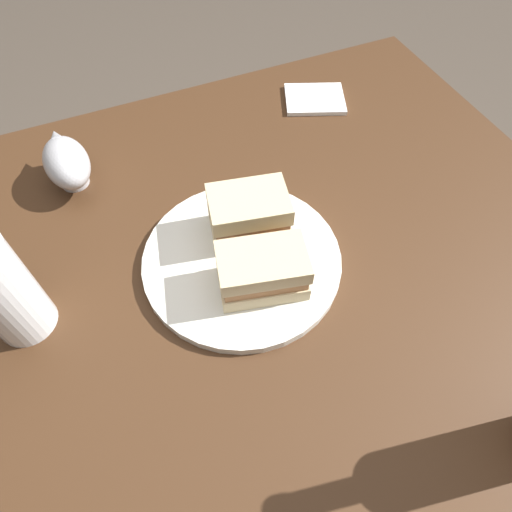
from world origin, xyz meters
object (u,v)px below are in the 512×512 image
object	(u,v)px
gravy_boat	(66,162)
napkin	(315,99)
sandwich_half_right	(250,214)
pint_glass	(5,295)
sandwich_half_left	(262,271)
plate	(242,260)

from	to	relation	value
gravy_boat	napkin	size ratio (longest dim) A/B	1.14
sandwich_half_right	napkin	xyz separation A→B (m)	(0.24, 0.25, -0.04)
pint_glass	gravy_boat	world-z (taller)	pint_glass
sandwich_half_left	sandwich_half_right	world-z (taller)	sandwich_half_right
plate	sandwich_half_right	distance (m)	0.07
gravy_boat	napkin	bearing A→B (deg)	4.45
sandwich_half_left	plate	bearing A→B (deg)	99.55
sandwich_half_left	pint_glass	world-z (taller)	pint_glass
plate	pint_glass	size ratio (longest dim) A/B	1.79
gravy_boat	napkin	xyz separation A→B (m)	(0.46, 0.04, -0.04)
sandwich_half_right	gravy_boat	world-z (taller)	sandwich_half_right
sandwich_half_left	sandwich_half_right	bearing A→B (deg)	76.78
pint_glass	gravy_boat	distance (m)	0.25
sandwich_half_right	napkin	distance (m)	0.35
gravy_boat	plate	bearing A→B (deg)	-53.34
gravy_boat	pint_glass	bearing A→B (deg)	-114.05
sandwich_half_right	pint_glass	size ratio (longest dim) A/B	0.78
napkin	plate	bearing A→B (deg)	-132.82
pint_glass	napkin	bearing A→B (deg)	25.35
sandwich_half_left	napkin	xyz separation A→B (m)	(0.26, 0.34, -0.04)
sandwich_half_right	pint_glass	distance (m)	0.32
sandwich_half_left	pint_glass	distance (m)	0.31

